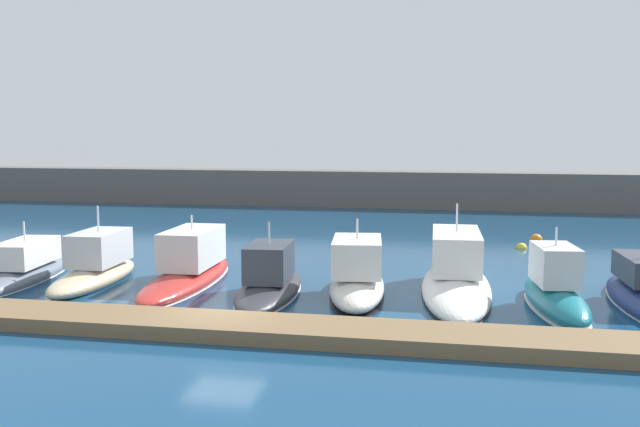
{
  "coord_description": "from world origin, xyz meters",
  "views": [
    {
      "loc": [
        7.66,
        -21.93,
        6.44
      ],
      "look_at": [
        2.51,
        4.4,
        3.22
      ],
      "focal_mm": 38.88,
      "sensor_mm": 36.0,
      "label": 1
    }
  ],
  "objects_px": {
    "mooring_buoy_orange": "(536,240)",
    "mooring_buoy_red": "(203,228)",
    "mooring_buoy_yellow": "(521,248)",
    "motorboat_sand_third": "(96,265)",
    "motorboat_slate_second": "(26,269)",
    "motorboat_ivory_sixth": "(357,277)",
    "motorboat_white_seventh": "(456,277)",
    "motorboat_red_fourth": "(189,267)",
    "motorboat_teal_eighth": "(555,291)",
    "motorboat_charcoal_fifth": "(269,281)"
  },
  "relations": [
    {
      "from": "motorboat_teal_eighth",
      "to": "mooring_buoy_yellow",
      "type": "relative_size",
      "value": 11.2
    },
    {
      "from": "motorboat_sand_third",
      "to": "motorboat_slate_second",
      "type": "bearing_deg",
      "value": 89.07
    },
    {
      "from": "motorboat_slate_second",
      "to": "motorboat_sand_third",
      "type": "height_order",
      "value": "motorboat_sand_third"
    },
    {
      "from": "motorboat_sand_third",
      "to": "motorboat_ivory_sixth",
      "type": "height_order",
      "value": "motorboat_sand_third"
    },
    {
      "from": "motorboat_white_seventh",
      "to": "mooring_buoy_yellow",
      "type": "xyz_separation_m",
      "value": [
        3.55,
        11.01,
        -0.58
      ]
    },
    {
      "from": "motorboat_white_seventh",
      "to": "mooring_buoy_orange",
      "type": "height_order",
      "value": "motorboat_white_seventh"
    },
    {
      "from": "motorboat_slate_second",
      "to": "motorboat_ivory_sixth",
      "type": "height_order",
      "value": "motorboat_ivory_sixth"
    },
    {
      "from": "motorboat_white_seventh",
      "to": "mooring_buoy_red",
      "type": "height_order",
      "value": "motorboat_white_seventh"
    },
    {
      "from": "mooring_buoy_red",
      "to": "mooring_buoy_yellow",
      "type": "distance_m",
      "value": 20.43
    },
    {
      "from": "motorboat_white_seventh",
      "to": "motorboat_teal_eighth",
      "type": "bearing_deg",
      "value": -123.65
    },
    {
      "from": "motorboat_ivory_sixth",
      "to": "mooring_buoy_orange",
      "type": "bearing_deg",
      "value": -34.99
    },
    {
      "from": "motorboat_sand_third",
      "to": "motorboat_teal_eighth",
      "type": "distance_m",
      "value": 18.57
    },
    {
      "from": "mooring_buoy_yellow",
      "to": "motorboat_white_seventh",
      "type": "bearing_deg",
      "value": -107.87
    },
    {
      "from": "mooring_buoy_orange",
      "to": "mooring_buoy_red",
      "type": "xyz_separation_m",
      "value": [
        -21.15,
        0.84,
        0.0
      ]
    },
    {
      "from": "motorboat_red_fourth",
      "to": "motorboat_ivory_sixth",
      "type": "bearing_deg",
      "value": -99.03
    },
    {
      "from": "motorboat_ivory_sixth",
      "to": "mooring_buoy_red",
      "type": "bearing_deg",
      "value": 30.34
    },
    {
      "from": "motorboat_sand_third",
      "to": "mooring_buoy_red",
      "type": "relative_size",
      "value": 9.9
    },
    {
      "from": "motorboat_red_fourth",
      "to": "motorboat_teal_eighth",
      "type": "xyz_separation_m",
      "value": [
        14.7,
        -1.55,
        0.0
      ]
    },
    {
      "from": "mooring_buoy_orange",
      "to": "motorboat_teal_eighth",
      "type": "bearing_deg",
      "value": -93.97
    },
    {
      "from": "motorboat_white_seventh",
      "to": "motorboat_slate_second",
      "type": "bearing_deg",
      "value": 93.22
    },
    {
      "from": "motorboat_teal_eighth",
      "to": "mooring_buoy_yellow",
      "type": "height_order",
      "value": "motorboat_teal_eighth"
    },
    {
      "from": "motorboat_charcoal_fifth",
      "to": "motorboat_teal_eighth",
      "type": "xyz_separation_m",
      "value": [
        10.78,
        -0.16,
        0.14
      ]
    },
    {
      "from": "mooring_buoy_orange",
      "to": "motorboat_slate_second",
      "type": "bearing_deg",
      "value": -145.47
    },
    {
      "from": "motorboat_ivory_sixth",
      "to": "motorboat_white_seventh",
      "type": "distance_m",
      "value": 4.14
    },
    {
      "from": "mooring_buoy_orange",
      "to": "mooring_buoy_yellow",
      "type": "height_order",
      "value": "mooring_buoy_orange"
    },
    {
      "from": "motorboat_red_fourth",
      "to": "motorboat_white_seventh",
      "type": "bearing_deg",
      "value": -88.33
    },
    {
      "from": "motorboat_red_fourth",
      "to": "motorboat_white_seventh",
      "type": "xyz_separation_m",
      "value": [
        11.16,
        0.66,
        -0.09
      ]
    },
    {
      "from": "motorboat_charcoal_fifth",
      "to": "motorboat_ivory_sixth",
      "type": "height_order",
      "value": "motorboat_ivory_sixth"
    },
    {
      "from": "motorboat_slate_second",
      "to": "motorboat_sand_third",
      "type": "relative_size",
      "value": 1.14
    },
    {
      "from": "mooring_buoy_orange",
      "to": "motorboat_sand_third",
      "type": "bearing_deg",
      "value": -141.44
    },
    {
      "from": "mooring_buoy_yellow",
      "to": "motorboat_red_fourth",
      "type": "bearing_deg",
      "value": -141.56
    },
    {
      "from": "motorboat_slate_second",
      "to": "mooring_buoy_yellow",
      "type": "relative_size",
      "value": 13.06
    },
    {
      "from": "mooring_buoy_yellow",
      "to": "motorboat_sand_third",
      "type": "bearing_deg",
      "value": -146.14
    },
    {
      "from": "motorboat_ivory_sixth",
      "to": "mooring_buoy_red",
      "type": "distance_m",
      "value": 20.97
    },
    {
      "from": "motorboat_sand_third",
      "to": "motorboat_teal_eighth",
      "type": "xyz_separation_m",
      "value": [
        18.56,
        -0.76,
        -0.08
      ]
    },
    {
      "from": "mooring_buoy_red",
      "to": "mooring_buoy_yellow",
      "type": "relative_size",
      "value": 1.16
    },
    {
      "from": "motorboat_sand_third",
      "to": "mooring_buoy_orange",
      "type": "bearing_deg",
      "value": -54.21
    },
    {
      "from": "motorboat_sand_third",
      "to": "mooring_buoy_orange",
      "type": "height_order",
      "value": "motorboat_sand_third"
    },
    {
      "from": "mooring_buoy_yellow",
      "to": "mooring_buoy_red",
      "type": "bearing_deg",
      "value": 168.48
    },
    {
      "from": "motorboat_sand_third",
      "to": "mooring_buoy_yellow",
      "type": "height_order",
      "value": "motorboat_sand_third"
    },
    {
      "from": "motorboat_slate_second",
      "to": "mooring_buoy_red",
      "type": "xyz_separation_m",
      "value": [
        1.83,
        16.65,
        -0.48
      ]
    },
    {
      "from": "motorboat_charcoal_fifth",
      "to": "mooring_buoy_red",
      "type": "height_order",
      "value": "motorboat_charcoal_fifth"
    },
    {
      "from": "motorboat_slate_second",
      "to": "motorboat_ivory_sixth",
      "type": "bearing_deg",
      "value": -97.04
    },
    {
      "from": "motorboat_teal_eighth",
      "to": "motorboat_slate_second",
      "type": "bearing_deg",
      "value": 81.91
    },
    {
      "from": "motorboat_red_fourth",
      "to": "mooring_buoy_red",
      "type": "bearing_deg",
      "value": 16.88
    },
    {
      "from": "motorboat_ivory_sixth",
      "to": "motorboat_teal_eighth",
      "type": "relative_size",
      "value": 1.1
    },
    {
      "from": "motorboat_sand_third",
      "to": "mooring_buoy_yellow",
      "type": "bearing_deg",
      "value": -58.91
    },
    {
      "from": "motorboat_ivory_sixth",
      "to": "motorboat_white_seventh",
      "type": "bearing_deg",
      "value": -73.99
    },
    {
      "from": "motorboat_sand_third",
      "to": "motorboat_white_seventh",
      "type": "relative_size",
      "value": 0.66
    },
    {
      "from": "motorboat_charcoal_fifth",
      "to": "motorboat_teal_eighth",
      "type": "relative_size",
      "value": 1.09
    }
  ]
}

